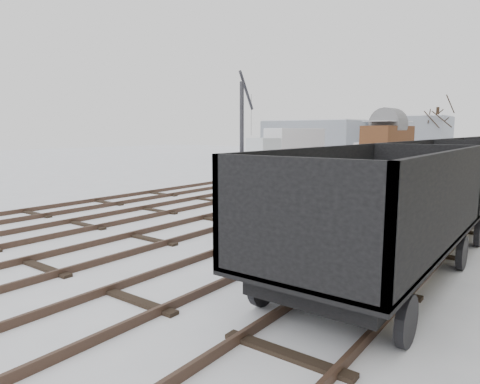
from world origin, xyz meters
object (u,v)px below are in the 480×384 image
object	(u,v)px
freight_wagon_a	(375,235)
box_van_wagon	(387,141)
ground_frame	(238,230)
panel_van	(376,153)
lorry	(287,147)
crane	(243,137)
worker	(263,211)

from	to	relation	value
freight_wagon_a	box_van_wagon	distance (m)	28.06
ground_frame	panel_van	world-z (taller)	panel_van
lorry	crane	xyz separation A→B (m)	(-7.65, 4.26, 0.69)
worker	freight_wagon_a	distance (m)	3.63
worker	crane	distance (m)	32.49
lorry	crane	size ratio (longest dim) A/B	0.83
freight_wagon_a	panel_van	size ratio (longest dim) A/B	1.39
worker	freight_wagon_a	size ratio (longest dim) A/B	0.27
panel_van	crane	size ratio (longest dim) A/B	0.53
lorry	freight_wagon_a	bearing A→B (deg)	-38.14
panel_van	crane	world-z (taller)	crane
lorry	panel_van	bearing A→B (deg)	70.94
ground_frame	freight_wagon_a	world-z (taller)	freight_wagon_a
lorry	crane	world-z (taller)	crane
box_van_wagon	crane	world-z (taller)	crane
worker	box_van_wagon	world-z (taller)	box_van_wagon
box_van_wagon	panel_van	size ratio (longest dim) A/B	1.11
ground_frame	lorry	xyz separation A→B (m)	(-11.22, 21.70, 1.34)
worker	box_van_wagon	xyz separation A→B (m)	(-5.02, 25.44, 1.28)
panel_van	ground_frame	bearing A→B (deg)	-69.52
ground_frame	box_van_wagon	xyz separation A→B (m)	(-4.27, 25.54, 1.86)
freight_wagon_a	box_van_wagon	size ratio (longest dim) A/B	1.25
ground_frame	worker	xyz separation A→B (m)	(0.75, 0.10, 0.58)
crane	lorry	bearing A→B (deg)	-49.86
worker	box_van_wagon	bearing A→B (deg)	3.20
ground_frame	box_van_wagon	world-z (taller)	box_van_wagon
ground_frame	worker	distance (m)	0.95
freight_wagon_a	panel_van	world-z (taller)	freight_wagon_a
freight_wagon_a	lorry	bearing A→B (deg)	123.82
worker	crane	world-z (taller)	crane
box_van_wagon	worker	bearing A→B (deg)	-71.28
ground_frame	box_van_wagon	distance (m)	25.96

